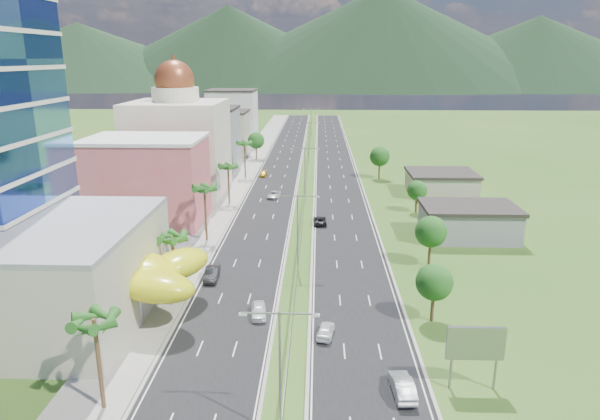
# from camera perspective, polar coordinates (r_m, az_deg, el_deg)

# --- Properties ---
(ground) EXTENTS (500.00, 500.00, 0.00)m
(ground) POSITION_cam_1_polar(r_m,az_deg,el_deg) (67.69, -0.59, -9.54)
(ground) COLOR #2D5119
(ground) RESTS_ON ground
(road_left) EXTENTS (11.00, 260.00, 0.04)m
(road_left) POSITION_cam_1_polar(r_m,az_deg,el_deg) (154.15, -1.90, 5.08)
(road_left) COLOR black
(road_left) RESTS_ON ground
(road_right) EXTENTS (11.00, 260.00, 0.04)m
(road_right) POSITION_cam_1_polar(r_m,az_deg,el_deg) (153.88, 3.70, 5.03)
(road_right) COLOR black
(road_right) RESTS_ON ground
(sidewalk_left) EXTENTS (7.00, 260.00, 0.12)m
(sidewalk_left) POSITION_cam_1_polar(r_m,az_deg,el_deg) (155.07, -5.42, 5.10)
(sidewalk_left) COLOR gray
(sidewalk_left) RESTS_ON ground
(median_guardrail) EXTENTS (0.10, 216.06, 0.76)m
(median_guardrail) POSITION_cam_1_polar(r_m,az_deg,el_deg) (136.07, 0.75, 3.87)
(median_guardrail) COLOR gray
(median_guardrail) RESTS_ON ground
(streetlight_median_a) EXTENTS (6.04, 0.25, 11.00)m
(streetlight_median_a) POSITION_cam_1_polar(r_m,az_deg,el_deg) (42.52, -2.16, -15.85)
(streetlight_median_a) COLOR gray
(streetlight_median_a) RESTS_ON ground
(streetlight_median_b) EXTENTS (6.04, 0.25, 11.00)m
(streetlight_median_b) POSITION_cam_1_polar(r_m,az_deg,el_deg) (74.53, -0.26, -1.52)
(streetlight_median_b) COLOR gray
(streetlight_median_b) RESTS_ON ground
(streetlight_median_c) EXTENTS (6.04, 0.25, 11.00)m
(streetlight_median_c) POSITION_cam_1_polar(r_m,az_deg,el_deg) (113.30, 0.52, 4.57)
(streetlight_median_c) COLOR gray
(streetlight_median_c) RESTS_ON ground
(streetlight_median_d) EXTENTS (6.04, 0.25, 11.00)m
(streetlight_median_d) POSITION_cam_1_polar(r_m,az_deg,el_deg) (157.65, 0.95, 7.81)
(streetlight_median_d) COLOR gray
(streetlight_median_d) RESTS_ON ground
(streetlight_median_e) EXTENTS (6.04, 0.25, 11.00)m
(streetlight_median_e) POSITION_cam_1_polar(r_m,az_deg,el_deg) (202.29, 1.18, 9.62)
(streetlight_median_e) COLOR gray
(streetlight_median_e) RESTS_ON ground
(mall_podium) EXTENTS (30.00, 24.00, 11.00)m
(mall_podium) POSITION_cam_1_polar(r_m,az_deg,el_deg) (69.26, -28.51, -6.03)
(mall_podium) COLOR #B0A991
(mall_podium) RESTS_ON ground
(lime_canopy) EXTENTS (18.00, 15.00, 7.40)m
(lime_canopy) POSITION_cam_1_polar(r_m,az_deg,el_deg) (65.99, -18.50, -6.38)
(lime_canopy) COLOR #C9C813
(lime_canopy) RESTS_ON ground
(pink_shophouse) EXTENTS (20.00, 15.00, 15.00)m
(pink_shophouse) POSITION_cam_1_polar(r_m,az_deg,el_deg) (100.35, -15.97, 2.89)
(pink_shophouse) COLOR #CB5353
(pink_shophouse) RESTS_ON ground
(domed_building) EXTENTS (20.00, 20.00, 28.70)m
(domed_building) POSITION_cam_1_polar(r_m,az_deg,el_deg) (121.35, -12.85, 7.15)
(domed_building) COLOR beige
(domed_building) RESTS_ON ground
(midrise_grey) EXTENTS (16.00, 15.00, 16.00)m
(midrise_grey) POSITION_cam_1_polar(r_m,az_deg,el_deg) (145.68, -9.93, 7.39)
(midrise_grey) COLOR gray
(midrise_grey) RESTS_ON ground
(midrise_beige) EXTENTS (16.00, 15.00, 13.00)m
(midrise_beige) POSITION_cam_1_polar(r_m,az_deg,el_deg) (167.26, -8.39, 8.03)
(midrise_beige) COLOR #B0A991
(midrise_beige) RESTS_ON ground
(midrise_white) EXTENTS (16.00, 15.00, 18.00)m
(midrise_white) POSITION_cam_1_polar(r_m,az_deg,el_deg) (189.47, -7.19, 9.75)
(midrise_white) COLOR silver
(midrise_white) RESTS_ON ground
(billboard) EXTENTS (5.20, 0.35, 6.20)m
(billboard) POSITION_cam_1_polar(r_m,az_deg,el_deg) (51.63, 18.21, -13.54)
(billboard) COLOR gray
(billboard) RESTS_ON ground
(shed_near) EXTENTS (15.00, 10.00, 5.00)m
(shed_near) POSITION_cam_1_polar(r_m,az_deg,el_deg) (93.52, 17.53, -1.35)
(shed_near) COLOR gray
(shed_near) RESTS_ON ground
(shed_far) EXTENTS (14.00, 12.00, 4.40)m
(shed_far) POSITION_cam_1_polar(r_m,az_deg,el_deg) (122.18, 14.80, 2.70)
(shed_far) COLOR #B0A991
(shed_far) RESTS_ON ground
(palm_tree_a) EXTENTS (3.60, 3.60, 9.10)m
(palm_tree_a) POSITION_cam_1_polar(r_m,az_deg,el_deg) (48.00, -21.08, -11.31)
(palm_tree_a) COLOR #47301C
(palm_tree_a) RESTS_ON ground
(palm_tree_b) EXTENTS (3.60, 3.60, 8.10)m
(palm_tree_b) POSITION_cam_1_polar(r_m,az_deg,el_deg) (69.24, -13.47, -3.09)
(palm_tree_b) COLOR #47301C
(palm_tree_b) RESTS_ON ground
(palm_tree_c) EXTENTS (3.60, 3.60, 9.60)m
(palm_tree_c) POSITION_cam_1_polar(r_m,az_deg,el_deg) (87.49, -10.16, 2.07)
(palm_tree_c) COLOR #47301C
(palm_tree_c) RESTS_ON ground
(palm_tree_d) EXTENTS (3.60, 3.60, 8.60)m
(palm_tree_d) POSITION_cam_1_polar(r_m,az_deg,el_deg) (109.74, -7.69, 4.48)
(palm_tree_d) COLOR #47301C
(palm_tree_d) RESTS_ON ground
(palm_tree_e) EXTENTS (3.60, 3.60, 9.40)m
(palm_tree_e) POSITION_cam_1_polar(r_m,az_deg,el_deg) (133.93, -5.95, 6.94)
(palm_tree_e) COLOR #47301C
(palm_tree_e) RESTS_ON ground
(leafy_tree_lfar) EXTENTS (4.90, 4.90, 8.05)m
(leafy_tree_lfar) POSITION_cam_1_polar(r_m,az_deg,el_deg) (158.85, -4.70, 7.39)
(leafy_tree_lfar) COLOR #47301C
(leafy_tree_lfar) RESTS_ON ground
(leafy_tree_ra) EXTENTS (4.20, 4.20, 6.90)m
(leafy_tree_ra) POSITION_cam_1_polar(r_m,az_deg,el_deg) (62.51, 14.13, -7.50)
(leafy_tree_ra) COLOR #47301C
(leafy_tree_ra) RESTS_ON ground
(leafy_tree_rb) EXTENTS (4.55, 4.55, 7.47)m
(leafy_tree_rb) POSITION_cam_1_polar(r_m,az_deg,el_deg) (78.55, 13.79, -2.28)
(leafy_tree_rb) COLOR #47301C
(leafy_tree_rb) RESTS_ON ground
(leafy_tree_rc) EXTENTS (3.85, 3.85, 6.33)m
(leafy_tree_rc) POSITION_cam_1_polar(r_m,az_deg,el_deg) (105.78, 12.39, 2.05)
(leafy_tree_rc) COLOR #47301C
(leafy_tree_rc) RESTS_ON ground
(leafy_tree_rd) EXTENTS (4.90, 4.90, 8.05)m
(leafy_tree_rd) POSITION_cam_1_polar(r_m,az_deg,el_deg) (133.99, 8.50, 5.67)
(leafy_tree_rd) COLOR #47301C
(leafy_tree_rd) RESTS_ON ground
(mountain_ridge) EXTENTS (860.00, 140.00, 90.00)m
(mountain_ridge) POSITION_cam_1_polar(r_m,az_deg,el_deg) (515.04, 8.55, 12.57)
(mountain_ridge) COLOR black
(mountain_ridge) RESTS_ON ground
(car_white_near_left) EXTENTS (2.21, 4.40, 1.44)m
(car_white_near_left) POSITION_cam_1_polar(r_m,az_deg,el_deg) (63.50, -4.43, -10.65)
(car_white_near_left) COLOR white
(car_white_near_left) RESTS_ON road_left
(car_dark_left) EXTENTS (1.98, 5.07, 1.65)m
(car_dark_left) POSITION_cam_1_polar(r_m,az_deg,el_deg) (74.06, -9.39, -6.71)
(car_dark_left) COLOR black
(car_dark_left) RESTS_ON road_left
(car_silver_mid_left) EXTENTS (2.89, 5.18, 1.37)m
(car_silver_mid_left) POSITION_cam_1_polar(r_m,az_deg,el_deg) (114.99, -2.77, 1.65)
(car_silver_mid_left) COLOR #B9BBC1
(car_silver_mid_left) RESTS_ON road_left
(car_yellow_far_left) EXTENTS (1.81, 4.28, 1.23)m
(car_yellow_far_left) POSITION_cam_1_polar(r_m,az_deg,el_deg) (136.28, -3.94, 3.87)
(car_yellow_far_left) COLOR #C09216
(car_yellow_far_left) RESTS_ON road_left
(car_white_near_right) EXTENTS (2.29, 4.30, 1.39)m
(car_white_near_right) POSITION_cam_1_polar(r_m,az_deg,el_deg) (59.33, 2.77, -12.67)
(car_white_near_right) COLOR white
(car_white_near_right) RESTS_ON road_right
(car_silver_right) EXTENTS (2.07, 5.09, 1.64)m
(car_silver_right) POSITION_cam_1_polar(r_m,az_deg,el_deg) (51.12, 10.87, -17.96)
(car_silver_right) COLOR #ADB0B5
(car_silver_right) RESTS_ON road_right
(car_dark_far_right) EXTENTS (2.47, 5.01, 1.37)m
(car_dark_far_right) POSITION_cam_1_polar(r_m,az_deg,el_deg) (96.85, 2.13, -1.10)
(car_dark_far_right) COLOR black
(car_dark_far_right) RESTS_ON road_right
(motorcycle) EXTENTS (0.51, 1.69, 1.08)m
(motorcycle) POSITION_cam_1_polar(r_m,az_deg,el_deg) (77.08, -9.51, -6.02)
(motorcycle) COLOR black
(motorcycle) RESTS_ON road_left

